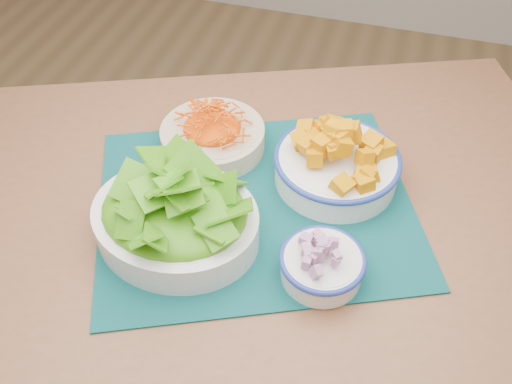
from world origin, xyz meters
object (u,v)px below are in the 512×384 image
table (243,243)px  onion_bowl (322,262)px  placemat (256,204)px  carrot_bowl (213,133)px  lettuce_bowl (175,212)px  squash_bowl (337,159)px

table → onion_bowl: onion_bowl is taller
placemat → carrot_bowl: size_ratio=2.43×
placemat → carrot_bowl: 0.18m
carrot_bowl → lettuce_bowl: bearing=-85.4°
lettuce_bowl → onion_bowl: 0.25m
placemat → carrot_bowl: (-0.13, 0.12, 0.04)m
lettuce_bowl → placemat: bearing=51.2°
lettuce_bowl → onion_bowl: size_ratio=1.80×
placemat → onion_bowl: 0.19m
placemat → squash_bowl: size_ratio=2.39×
placemat → onion_bowl: (0.15, -0.12, 0.04)m
placemat → lettuce_bowl: bearing=-158.4°
placemat → squash_bowl: bearing=15.6°
table → lettuce_bowl: bearing=-157.6°
squash_bowl → lettuce_bowl: (-0.23, -0.21, 0.01)m
squash_bowl → lettuce_bowl: size_ratio=0.76×
carrot_bowl → lettuce_bowl: 0.24m
carrot_bowl → lettuce_bowl: size_ratio=0.75×
table → onion_bowl: size_ratio=8.97×
placemat → squash_bowl: (0.12, 0.10, 0.05)m
carrot_bowl → placemat: bearing=-44.6°
placemat → carrot_bowl: bearing=111.3°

